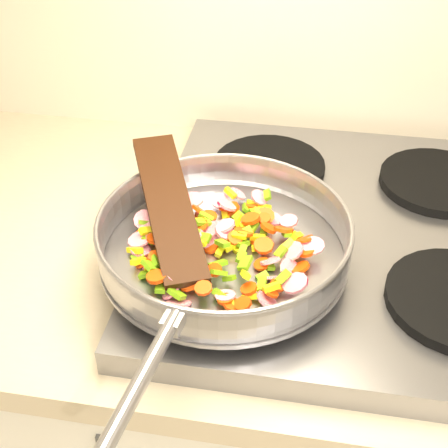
# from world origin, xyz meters

# --- Properties ---
(cooktop) EXTENTS (0.60, 0.60, 0.04)m
(cooktop) POSITION_xyz_m (-0.70, 1.67, 0.92)
(cooktop) COLOR #939399
(cooktop) RESTS_ON counter_top
(grate_fl) EXTENTS (0.19, 0.19, 0.02)m
(grate_fl) POSITION_xyz_m (-0.84, 1.52, 0.95)
(grate_fl) COLOR black
(grate_fl) RESTS_ON cooktop
(grate_bl) EXTENTS (0.19, 0.19, 0.02)m
(grate_bl) POSITION_xyz_m (-0.84, 1.81, 0.95)
(grate_bl) COLOR black
(grate_bl) RESTS_ON cooktop
(grate_br) EXTENTS (0.19, 0.19, 0.02)m
(grate_br) POSITION_xyz_m (-0.56, 1.81, 0.95)
(grate_br) COLOR black
(grate_br) RESTS_ON cooktop
(saute_pan) EXTENTS (0.39, 0.55, 0.06)m
(saute_pan) POSITION_xyz_m (-0.87, 1.55, 0.99)
(saute_pan) COLOR #9E9EA5
(saute_pan) RESTS_ON grate_fl
(vegetable_heap) EXTENTS (0.27, 0.27, 0.05)m
(vegetable_heap) POSITION_xyz_m (-0.88, 1.55, 0.98)
(vegetable_heap) COLOR #629D11
(vegetable_heap) RESTS_ON saute_pan
(wooden_spatula) EXTENTS (0.16, 0.26, 0.08)m
(wooden_spatula) POSITION_xyz_m (-0.96, 1.58, 1.01)
(wooden_spatula) COLOR black
(wooden_spatula) RESTS_ON saute_pan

